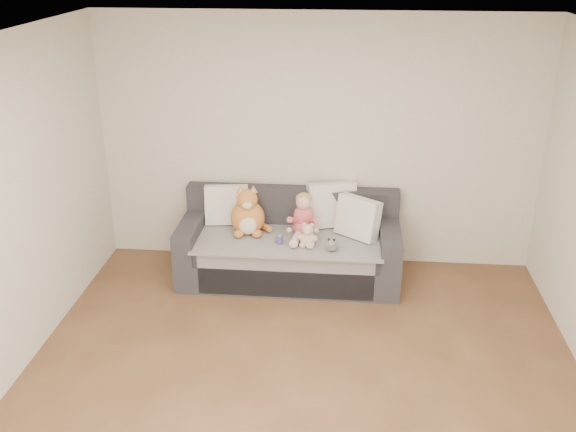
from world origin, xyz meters
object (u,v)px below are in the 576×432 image
object	(u,v)px
teddy_bear	(308,237)
sippy_cup	(280,239)
plush_cat	(248,215)
toddler	(303,219)
sofa	(290,248)

from	to	relation	value
teddy_bear	sippy_cup	world-z (taller)	teddy_bear
plush_cat	teddy_bear	world-z (taller)	plush_cat
toddler	sippy_cup	xyz separation A→B (m)	(-0.22, -0.20, -0.13)
sofa	toddler	distance (m)	0.38
toddler	sippy_cup	world-z (taller)	toddler
sofa	toddler	world-z (taller)	toddler
sofa	sippy_cup	xyz separation A→B (m)	(-0.08, -0.24, 0.22)
sippy_cup	teddy_bear	bearing A→B (deg)	-6.62
toddler	plush_cat	distance (m)	0.56
plush_cat	teddy_bear	bearing A→B (deg)	-31.21
toddler	plush_cat	bearing A→B (deg)	175.44
toddler	sippy_cup	size ratio (longest dim) A/B	4.21
plush_cat	sippy_cup	distance (m)	0.44
teddy_bear	sippy_cup	bearing A→B (deg)	-176.33
plush_cat	teddy_bear	distance (m)	0.68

